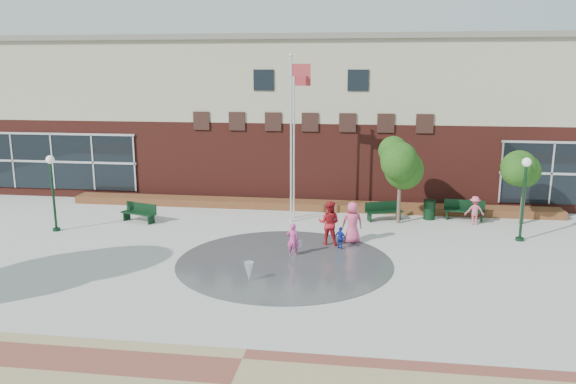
# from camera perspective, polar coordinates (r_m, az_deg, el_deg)

# --- Properties ---
(ground) EXTENTS (120.00, 120.00, 0.00)m
(ground) POSITION_cam_1_polar(r_m,az_deg,el_deg) (19.23, -1.69, -10.15)
(ground) COLOR #666056
(ground) RESTS_ON ground
(plaza_concrete) EXTENTS (46.00, 18.00, 0.01)m
(plaza_concrete) POSITION_cam_1_polar(r_m,az_deg,el_deg) (22.92, -0.00, -6.35)
(plaza_concrete) COLOR #A8A8A0
(plaza_concrete) RESTS_ON ground
(splash_pad) EXTENTS (8.40, 8.40, 0.01)m
(splash_pad) POSITION_cam_1_polar(r_m,az_deg,el_deg) (21.99, -0.37, -7.18)
(splash_pad) COLOR #383A3D
(splash_pad) RESTS_ON ground
(library_building) EXTENTS (44.40, 10.40, 9.20)m
(library_building) POSITION_cam_1_polar(r_m,az_deg,el_deg) (35.21, 3.09, 7.93)
(library_building) COLOR #562019
(library_building) RESTS_ON ground
(flower_bed) EXTENTS (26.00, 1.20, 0.40)m
(flower_bed) POSITION_cam_1_polar(r_m,az_deg,el_deg) (30.17, 2.01, -1.76)
(flower_bed) COLOR maroon
(flower_bed) RESTS_ON ground
(flagpole_left) EXTENTS (0.88, 0.15, 7.49)m
(flagpole_left) POSITION_cam_1_polar(r_m,az_deg,el_deg) (27.55, 0.69, 5.71)
(flagpole_left) COLOR silver
(flagpole_left) RESTS_ON ground
(flagpole_right) EXTENTS (0.99, 0.16, 8.07)m
(flagpole_right) POSITION_cam_1_polar(r_m,az_deg,el_deg) (26.83, 0.42, 6.27)
(flagpole_right) COLOR silver
(flagpole_right) RESTS_ON ground
(lamp_left) EXTENTS (0.38, 0.38, 3.56)m
(lamp_left) POSITION_cam_1_polar(r_m,az_deg,el_deg) (27.76, -22.82, 0.70)
(lamp_left) COLOR black
(lamp_left) RESTS_ON ground
(lamp_right) EXTENTS (0.39, 0.39, 3.69)m
(lamp_right) POSITION_cam_1_polar(r_m,az_deg,el_deg) (26.14, 22.86, 0.21)
(lamp_right) COLOR black
(lamp_right) RESTS_ON ground
(bench_left) EXTENTS (1.92, 1.08, 0.93)m
(bench_left) POSITION_cam_1_polar(r_m,az_deg,el_deg) (28.51, -14.90, -2.39)
(bench_left) COLOR black
(bench_left) RESTS_ON ground
(bench_mid) EXTENTS (1.91, 1.14, 0.93)m
(bench_mid) POSITION_cam_1_polar(r_m,az_deg,el_deg) (28.24, 9.70, -2.29)
(bench_mid) COLOR black
(bench_mid) RESTS_ON ground
(bench_right) EXTENTS (2.02, 0.79, 0.99)m
(bench_right) POSITION_cam_1_polar(r_m,az_deg,el_deg) (29.26, 17.45, -2.14)
(bench_right) COLOR black
(bench_right) RESTS_ON ground
(trash_can) EXTENTS (0.61, 0.61, 1.00)m
(trash_can) POSITION_cam_1_polar(r_m,az_deg,el_deg) (28.87, 14.17, -1.74)
(trash_can) COLOR black
(trash_can) RESTS_ON ground
(tree_mid) EXTENTS (2.45, 2.45, 4.14)m
(tree_mid) POSITION_cam_1_polar(r_m,az_deg,el_deg) (27.30, 11.37, 2.96)
(tree_mid) COLOR #4B382F
(tree_mid) RESTS_ON ground
(tree_small_right) EXTENTS (2.23, 2.23, 3.81)m
(tree_small_right) POSITION_cam_1_polar(r_m,az_deg,el_deg) (28.98, 23.03, 2.29)
(tree_small_right) COLOR #4B382F
(tree_small_right) RESTS_ON ground
(water_jet_a) EXTENTS (0.36, 0.36, 0.69)m
(water_jet_a) POSITION_cam_1_polar(r_m,az_deg,el_deg) (20.16, -3.98, -9.08)
(water_jet_a) COLOR white
(water_jet_a) RESTS_ON ground
(water_jet_b) EXTENTS (0.22, 0.22, 0.50)m
(water_jet_b) POSITION_cam_1_polar(r_m,az_deg,el_deg) (23.04, 1.22, -6.27)
(water_jet_b) COLOR white
(water_jet_b) RESTS_ON ground
(child_splash) EXTENTS (0.49, 0.32, 1.36)m
(child_splash) POSITION_cam_1_polar(r_m,az_deg,el_deg) (22.54, 0.49, -4.88)
(child_splash) COLOR #CE3B87
(child_splash) RESTS_ON ground
(adult_red) EXTENTS (1.04, 0.87, 1.93)m
(adult_red) POSITION_cam_1_polar(r_m,az_deg,el_deg) (23.93, 4.20, -3.16)
(adult_red) COLOR #A81820
(adult_red) RESTS_ON ground
(adult_pink) EXTENTS (1.01, 0.78, 1.82)m
(adult_pink) POSITION_cam_1_polar(r_m,az_deg,el_deg) (24.28, 6.55, -3.12)
(adult_pink) COLOR #E04B75
(adult_pink) RESTS_ON ground
(child_blue) EXTENTS (0.61, 0.51, 0.97)m
(child_blue) POSITION_cam_1_polar(r_m,az_deg,el_deg) (23.49, 5.35, -4.70)
(child_blue) COLOR #1525A1
(child_blue) RESTS_ON ground
(person_bench) EXTENTS (0.93, 0.55, 1.41)m
(person_bench) POSITION_cam_1_polar(r_m,az_deg,el_deg) (28.46, 18.43, -1.81)
(person_bench) COLOR #CE536E
(person_bench) RESTS_ON ground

